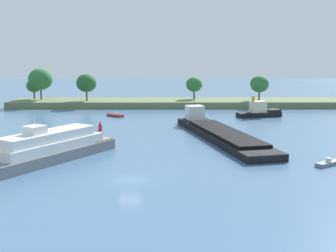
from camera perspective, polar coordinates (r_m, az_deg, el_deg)
ground_plane at (r=52.93m, az=-4.88°, el=-6.83°), size 400.00×400.00×0.00m
treeline_island at (r=123.65m, az=-0.91°, el=3.59°), size 90.62×13.68×10.25m
white_riverboat at (r=63.69m, az=-14.67°, el=-2.67°), size 15.89×20.86×6.58m
tugboat at (r=105.13m, az=11.57°, el=1.82°), size 10.59×5.89×4.82m
fishing_skiff at (r=63.20m, az=19.91°, el=-4.42°), size 4.69×3.73×1.00m
cargo_barge at (r=78.31m, az=6.58°, el=-0.86°), size 14.16×35.97×5.71m
small_motorboat at (r=104.17m, az=-6.70°, el=1.36°), size 4.16×3.63×1.00m
channel_buoy_red at (r=85.52m, az=-8.61°, el=-0.08°), size 0.70×0.70×1.90m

